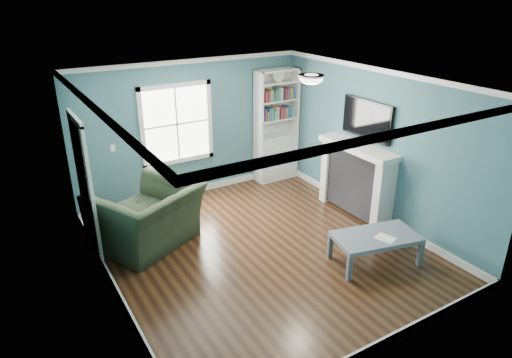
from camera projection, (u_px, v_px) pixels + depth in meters
floor at (261, 249)px, 7.11m from camera, size 5.00×5.00×0.00m
room_walls at (262, 154)px, 6.50m from camera, size 5.00×5.00×5.00m
trim at (262, 176)px, 6.63m from camera, size 4.50×5.00×2.60m
window at (177, 124)px, 8.36m from camera, size 1.40×0.06×1.50m
bookshelf at (276, 136)px, 9.41m from camera, size 0.90×0.35×2.31m
fireplace at (356, 180)px, 8.01m from camera, size 0.44×1.58×1.30m
tv at (367, 119)px, 7.64m from camera, size 0.06×1.10×0.65m
door at (84, 185)px, 6.74m from camera, size 0.12×0.98×2.17m
ceiling_fixture at (311, 78)px, 6.63m from camera, size 0.38×0.38×0.15m
light_switch at (113, 148)px, 7.89m from camera, size 0.08×0.01×0.12m
recliner at (146, 207)px, 7.02m from camera, size 1.75×1.51×1.29m
coffee_table at (376, 239)px, 6.65m from camera, size 1.34×0.93×0.44m
paper_sheet at (385, 238)px, 6.55m from camera, size 0.29×0.32×0.00m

